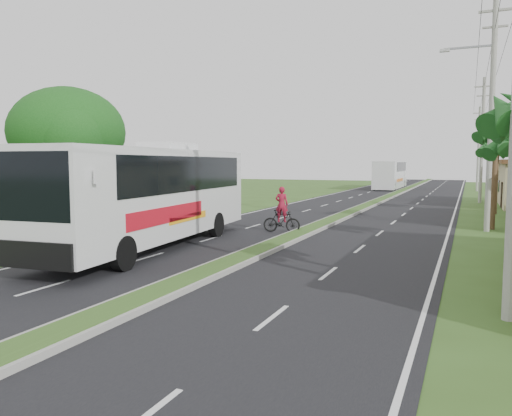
% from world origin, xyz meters
% --- Properties ---
extents(ground, '(180.00, 180.00, 0.00)m').
position_xyz_m(ground, '(0.00, 0.00, 0.00)').
color(ground, '#35521E').
rests_on(ground, ground).
extents(road_asphalt, '(14.00, 160.00, 0.02)m').
position_xyz_m(road_asphalt, '(0.00, 20.00, 0.01)').
color(road_asphalt, black).
rests_on(road_asphalt, ground).
extents(median_strip, '(1.20, 160.00, 0.18)m').
position_xyz_m(median_strip, '(0.00, 20.00, 0.10)').
color(median_strip, gray).
rests_on(median_strip, ground).
extents(lane_edge_left, '(0.12, 160.00, 0.01)m').
position_xyz_m(lane_edge_left, '(-6.70, 20.00, 0.00)').
color(lane_edge_left, silver).
rests_on(lane_edge_left, ground).
extents(lane_edge_right, '(0.12, 160.00, 0.01)m').
position_xyz_m(lane_edge_right, '(6.70, 20.00, 0.00)').
color(lane_edge_right, silver).
rests_on(lane_edge_right, ground).
extents(palm_verge_c, '(2.40, 2.40, 5.85)m').
position_xyz_m(palm_verge_c, '(8.80, 19.00, 5.12)').
color(palm_verge_c, '#473321').
rests_on(palm_verge_c, ground).
extents(palm_verge_d, '(2.40, 2.40, 5.25)m').
position_xyz_m(palm_verge_d, '(9.30, 28.00, 4.55)').
color(palm_verge_d, '#473321').
rests_on(palm_verge_d, ground).
extents(shade_tree, '(6.30, 6.00, 7.54)m').
position_xyz_m(shade_tree, '(-12.11, 10.02, 5.03)').
color(shade_tree, '#473321').
rests_on(shade_tree, ground).
extents(utility_pole_b, '(3.20, 0.28, 12.00)m').
position_xyz_m(utility_pole_b, '(8.47, 18.00, 6.26)').
color(utility_pole_b, gray).
rests_on(utility_pole_b, ground).
extents(utility_pole_c, '(1.60, 0.28, 11.00)m').
position_xyz_m(utility_pole_c, '(8.50, 38.00, 5.67)').
color(utility_pole_c, gray).
rests_on(utility_pole_c, ground).
extents(utility_pole_d, '(1.60, 0.28, 10.50)m').
position_xyz_m(utility_pole_d, '(8.50, 58.00, 5.42)').
color(utility_pole_d, gray).
rests_on(utility_pole_d, ground).
extents(coach_bus_main, '(4.11, 13.97, 4.45)m').
position_xyz_m(coach_bus_main, '(-4.55, 7.01, 2.45)').
color(coach_bus_main, silver).
rests_on(coach_bus_main, ground).
extents(coach_bus_far, '(2.86, 12.87, 3.75)m').
position_xyz_m(coach_bus_far, '(-2.32, 59.30, 2.13)').
color(coach_bus_far, silver).
rests_on(coach_bus_far, ground).
extents(motorcyclist, '(1.98, 0.82, 2.37)m').
position_xyz_m(motorcyclist, '(-1.20, 13.37, 0.85)').
color(motorcyclist, black).
rests_on(motorcyclist, ground).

